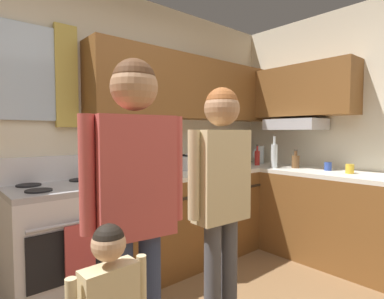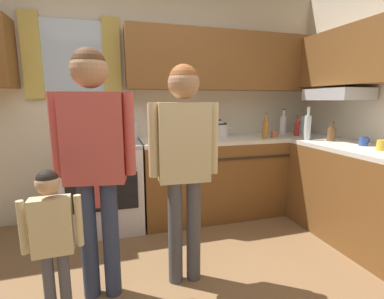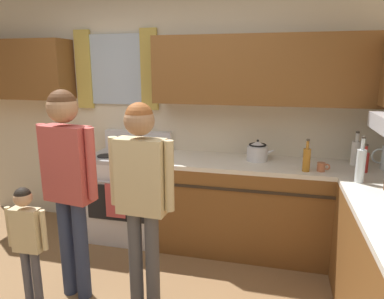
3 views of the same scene
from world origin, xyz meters
name	(u,v)px [view 1 (image 1 of 3)]	position (x,y,z in m)	size (l,w,h in m)	color
back_wall_unit	(92,111)	(0.05, 1.82, 1.48)	(4.60, 0.42, 2.60)	beige
kitchen_counter_run	(262,214)	(1.53, 1.08, 0.45)	(2.21, 2.21, 0.90)	brown
stove_oven	(63,243)	(-0.31, 1.54, 0.47)	(0.76, 0.67, 1.10)	silver
bottle_sauce_red	(257,157)	(1.92, 1.45, 0.99)	(0.06, 0.06, 0.25)	red
bottle_milk_white	(240,154)	(1.89, 1.68, 1.02)	(0.08, 0.08, 0.31)	white
bottle_oil_amber	(237,159)	(1.44, 1.35, 1.01)	(0.06, 0.06, 0.29)	#B27223
bottle_squat_brown	(296,161)	(2.00, 0.99, 0.98)	(0.08, 0.08, 0.21)	brown
bottle_tall_clear	(274,155)	(1.82, 1.14, 1.04)	(0.07, 0.07, 0.37)	silver
mug_cobalt_blue	(328,166)	(2.07, 0.66, 0.94)	(0.11, 0.07, 0.08)	#2D479E
cup_terracotta	(242,164)	(1.57, 1.38, 0.94)	(0.11, 0.07, 0.08)	#B76642
mug_mustard_yellow	(350,169)	(1.99, 0.42, 0.95)	(0.12, 0.08, 0.09)	gold
stovetop_kettle	(190,161)	(1.00, 1.61, 1.00)	(0.27, 0.20, 0.21)	silver
water_pitcher	(259,155)	(2.12, 1.57, 1.01)	(0.19, 0.11, 0.22)	silver
adult_holding_child	(135,189)	(-0.31, 0.47, 1.03)	(0.50, 0.22, 1.63)	#2D3856
adult_in_plaid	(221,185)	(0.27, 0.46, 0.98)	(0.49, 0.21, 1.56)	#4C4C51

